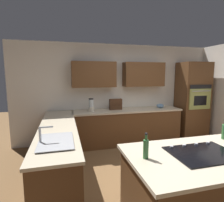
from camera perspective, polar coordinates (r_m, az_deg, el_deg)
name	(u,v)px	position (r m, az deg, el deg)	size (l,w,h in m)	color
ground_plane	(164,176)	(3.73, 15.62, -21.23)	(14.00, 14.00, 0.00)	brown
wall_back	(125,89)	(5.11, 4.02, 3.77)	(6.00, 0.44, 2.60)	white
lower_cabinets_back	(127,127)	(4.97, 4.72, -7.97)	(2.80, 0.60, 0.86)	brown
countertop_back	(128,110)	(4.87, 4.79, -2.87)	(2.84, 0.64, 0.04)	beige
lower_cabinets_side	(59,151)	(3.61, -16.01, -14.67)	(0.60, 2.90, 0.86)	brown
countertop_side	(58,127)	(3.46, -16.30, -7.79)	(0.64, 2.94, 0.04)	beige
island_base	(200,191)	(2.69, 25.49, -23.64)	(1.70, 1.00, 0.86)	brown
island_top	(203,155)	(2.49, 26.16, -14.77)	(1.78, 1.08, 0.04)	beige
wall_oven	(192,100)	(5.77, 23.41, 0.17)	(0.80, 0.66, 2.14)	brown
sink_unit	(55,141)	(2.69, -16.99, -11.64)	(0.46, 0.70, 0.23)	#515456
cooktop	(203,153)	(2.48, 26.11, -14.14)	(0.76, 0.56, 0.03)	black
blender	(91,106)	(4.62, -6.41, -1.48)	(0.15, 0.15, 0.32)	beige
mixing_bowl	(160,106)	(5.25, 14.59, -1.45)	(0.20, 0.20, 0.11)	#668CB2
spice_rack	(116,104)	(4.82, 1.13, -1.01)	(0.33, 0.11, 0.28)	#472B19
oil_bottle	(146,148)	(2.13, 10.35, -14.10)	(0.06, 0.06, 0.29)	#336B38
second_bottle	(224,131)	(3.12, 31.26, -7.90)	(0.07, 0.07, 0.29)	#336B38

